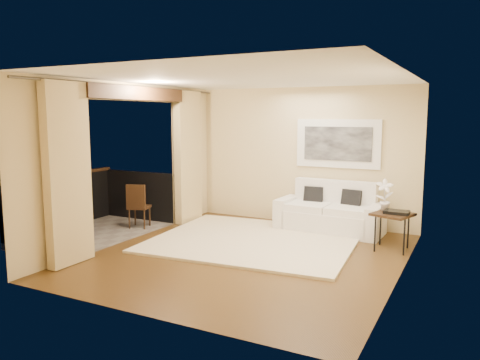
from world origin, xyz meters
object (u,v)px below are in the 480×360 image
Objects in this scene: side_table at (393,217)px; balcony_chair_near at (43,205)px; bistro_table at (55,196)px; balcony_chair_far at (138,203)px; ice_bucket at (52,185)px; orchid at (384,195)px; sofa at (330,214)px.

balcony_chair_near is (-5.37, -2.21, 0.09)m from side_table.
bistro_table is 0.92× the size of balcony_chair_far.
ice_bucket reaches higher than balcony_chair_far.
bistro_table is (-5.44, -1.89, -0.16)m from orchid.
balcony_chair_far reaches higher than side_table.
sofa is at bearing 28.73° from ice_bucket.
orchid reaches higher than side_table.
ice_bucket reaches higher than bistro_table.
bistro_table is at bearing -160.82° from orchid.
balcony_chair_near is at bearing -55.00° from ice_bucket.
balcony_chair_far is at bearing -169.09° from orchid.
balcony_chair_near reaches higher than balcony_chair_far.
balcony_chair_near is 5.44× the size of ice_bucket.
sofa reaches higher than balcony_chair_far.
sofa is at bearing 148.15° from side_table.
sofa is 5.16m from ice_bucket.
ice_bucket is (-4.50, -2.47, 0.56)m from sofa.
sofa is 2.29× the size of balcony_chair_far.
orchid reaches higher than ice_bucket.
orchid is 0.48× the size of balcony_chair_near.
sofa is at bearing 49.63° from balcony_chair_near.
balcony_chair_near reaches higher than side_table.
ice_bucket is at bearing -163.51° from side_table.
side_table is at bearing 16.49° from ice_bucket.
balcony_chair_near reaches higher than bistro_table.
sofa is 5.06m from bistro_table.
balcony_chair_far is 1.57m from ice_bucket.
orchid is 4.52m from balcony_chair_far.
ice_bucket is at bearing 138.87° from balcony_chair_near.
side_table is 0.64× the size of balcony_chair_near.
bistro_table is 0.23m from ice_bucket.
sofa reaches higher than side_table.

